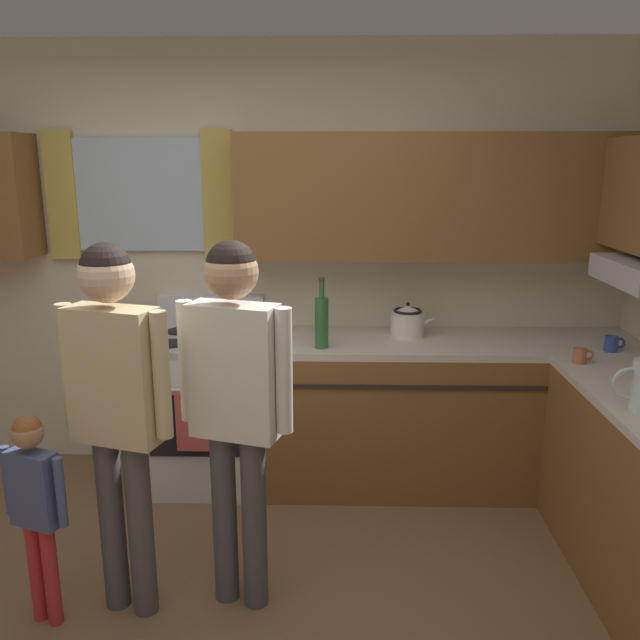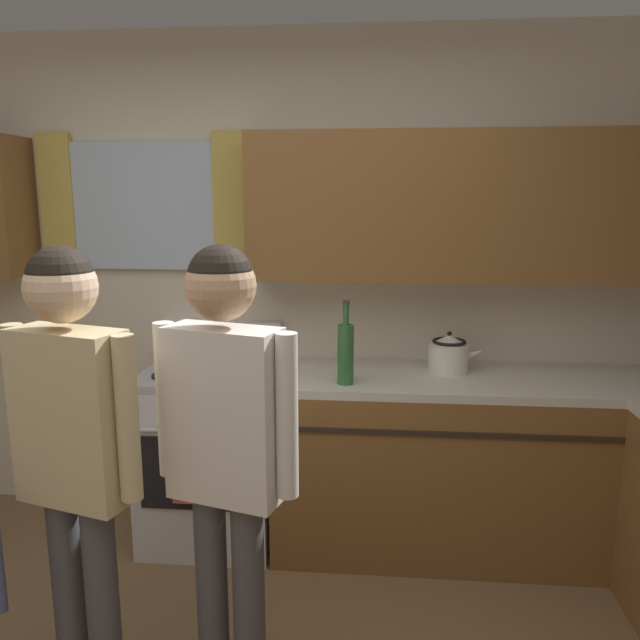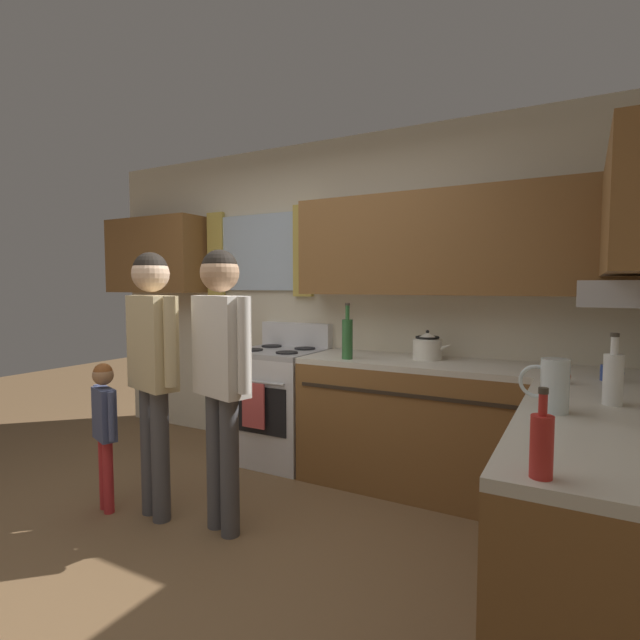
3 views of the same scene
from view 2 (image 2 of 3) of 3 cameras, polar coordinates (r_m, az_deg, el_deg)
The scene contains 7 objects.
back_wall_unit at distance 3.31m, azimuth -3.73°, elevation 6.07°, with size 4.60×0.42×2.60m.
kitchen_counter_run at distance 2.98m, azimuth 24.08°, elevation -15.89°, with size 2.19×2.23×0.90m.
stove_oven at distance 3.35m, azimuth -9.77°, elevation -11.63°, with size 0.65×0.67×1.10m.
bottle_wine_green at distance 2.89m, azimuth 2.36°, elevation -2.96°, with size 0.08×0.08×0.39m.
stovetop_kettle at distance 3.16m, azimuth 11.72°, elevation -2.99°, with size 0.27×0.20×0.21m.
adult_holding_child at distance 2.15m, azimuth -21.67°, elevation -9.74°, with size 0.49×0.25×1.61m.
adult_in_plaid at distance 2.04m, azimuth -8.66°, elevation -10.12°, with size 0.49×0.25×1.62m.
Camera 2 is at (0.59, -1.44, 1.75)m, focal length 34.99 mm.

